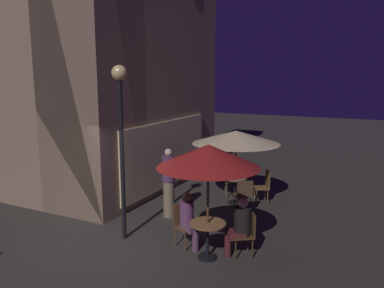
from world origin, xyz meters
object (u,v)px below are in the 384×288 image
(patio_umbrella_0, at_px, (208,156))
(cafe_chair_3, at_px, (265,184))
(cafe_chair_2, at_px, (244,193))
(cafe_table_1, at_px, (235,185))
(patron_seated_0, at_px, (240,224))
(cafe_chair_4, at_px, (231,178))
(cafe_chair_0, at_px, (247,230))
(street_lamp_near_corner, at_px, (121,117))
(cafe_chair_1, at_px, (184,221))
(patron_standing_2, at_px, (169,183))
(cafe_table_0, at_px, (208,232))
(patio_umbrella_1, at_px, (236,137))
(patron_seated_1, at_px, (188,217))

(patio_umbrella_0, bearing_deg, cafe_chair_3, -1.43)
(patio_umbrella_0, xyz_separation_m, cafe_chair_2, (2.82, 0.18, -1.58))
(cafe_table_1, relative_size, patron_seated_0, 0.62)
(cafe_chair_2, height_order, cafe_chair_3, cafe_chair_3)
(cafe_chair_2, bearing_deg, cafe_table_1, -0.00)
(cafe_table_1, height_order, cafe_chair_4, cafe_chair_4)
(cafe_chair_0, height_order, cafe_chair_2, cafe_chair_0)
(patron_seated_0, bearing_deg, street_lamp_near_corner, -26.27)
(cafe_chair_1, xyz_separation_m, patron_standing_2, (1.37, 1.17, 0.38))
(cafe_chair_4, bearing_deg, patron_seated_0, -5.26)
(patio_umbrella_0, bearing_deg, cafe_chair_2, 3.73)
(patron_standing_2, bearing_deg, cafe_chair_1, -162.84)
(cafe_table_0, xyz_separation_m, patio_umbrella_0, (0.00, 0.00, 1.59))
(cafe_chair_3, height_order, patron_standing_2, patron_standing_2)
(cafe_chair_3, bearing_deg, street_lamp_near_corner, 31.35)
(cafe_table_0, relative_size, patio_umbrella_1, 0.31)
(cafe_table_1, distance_m, cafe_chair_4, 0.83)
(cafe_table_0, bearing_deg, cafe_chair_1, 64.81)
(cafe_table_1, height_order, patron_standing_2, patron_standing_2)
(street_lamp_near_corner, xyz_separation_m, cafe_chair_0, (0.41, -2.81, -2.25))
(cafe_chair_3, bearing_deg, cafe_chair_2, 46.59)
(cafe_chair_4, bearing_deg, cafe_chair_0, -3.22)
(cafe_table_0, relative_size, cafe_chair_1, 0.81)
(cafe_table_1, xyz_separation_m, patio_umbrella_0, (-3.47, -0.67, 1.59))
(cafe_chair_0, height_order, cafe_chair_1, cafe_chair_0)
(cafe_chair_2, bearing_deg, patron_seated_0, 160.25)
(cafe_chair_0, bearing_deg, patio_umbrella_0, -0.00)
(cafe_table_0, distance_m, patron_seated_0, 0.69)
(cafe_chair_2, bearing_deg, cafe_table_0, 146.99)
(patron_standing_2, bearing_deg, patio_umbrella_0, -155.41)
(cafe_table_0, height_order, cafe_chair_0, cafe_chair_0)
(cafe_chair_0, distance_m, cafe_chair_3, 3.49)
(patio_umbrella_0, distance_m, patron_seated_0, 1.58)
(patio_umbrella_1, xyz_separation_m, cafe_chair_4, (0.73, 0.39, -1.43))
(cafe_table_1, distance_m, cafe_chair_3, 0.87)
(patio_umbrella_0, bearing_deg, cafe_chair_0, -56.84)
(street_lamp_near_corner, height_order, cafe_chair_3, street_lamp_near_corner)
(cafe_chair_1, height_order, cafe_chair_4, cafe_chair_1)
(cafe_chair_1, relative_size, cafe_chair_4, 1.07)
(street_lamp_near_corner, height_order, cafe_chair_4, street_lamp_near_corner)
(cafe_chair_0, bearing_deg, street_lamp_near_corner, -24.94)
(cafe_table_1, relative_size, patron_seated_1, 0.63)
(cafe_chair_3, distance_m, patron_standing_2, 2.97)
(street_lamp_near_corner, xyz_separation_m, patio_umbrella_0, (-0.04, -2.12, -0.67))
(cafe_chair_3, height_order, patron_seated_1, patron_seated_1)
(patron_seated_1, bearing_deg, cafe_table_1, 116.79)
(cafe_chair_2, relative_size, patron_seated_1, 0.76)
(cafe_chair_1, distance_m, cafe_chair_4, 3.87)
(cafe_table_1, xyz_separation_m, patio_umbrella_1, (0.00, 0.00, 1.42))
(cafe_table_0, xyz_separation_m, cafe_chair_4, (4.20, 1.06, -0.02))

